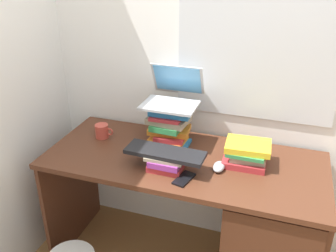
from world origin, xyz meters
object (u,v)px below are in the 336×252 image
Objects in this scene: computer_mouse at (219,167)px; cell_phone at (184,179)px; laptop at (173,94)px; keyboard at (165,153)px; desk at (250,226)px; book_stack_keyboard_riser at (167,161)px; mug at (102,131)px; book_stack_tall at (169,125)px; book_stack_side at (247,153)px.

computer_mouse reaches higher than cell_phone.
keyboard is at bearing -78.74° from laptop.
desk is at bearing 7.64° from computer_mouse.
book_stack_keyboard_riser reaches higher than computer_mouse.
laptop is 0.50m from mug.
desk is 1.03m from mug.
keyboard reaches higher than cell_phone.
book_stack_side is at bearing -11.06° from book_stack_tall.
book_stack_keyboard_riser is at bearing -77.34° from laptop.
desk is 6.02× the size of book_stack_tall.
laptop reaches higher than cell_phone.
book_stack_tall is 2.47× the size of computer_mouse.
book_stack_side is 0.59× the size of keyboard.
desk is 11.39× the size of cell_phone.
book_stack_keyboard_riser is at bearing -164.26° from computer_mouse.
keyboard is (-0.47, -0.10, 0.45)m from desk.
desk is at bearing -6.48° from mug.
book_stack_tall reaches higher than mug.
keyboard is 0.29m from computer_mouse.
laptop is (-0.08, 0.34, 0.24)m from book_stack_keyboard_riser.
mug is (-0.88, 0.03, -0.02)m from book_stack_side.
book_stack_tall reaches higher than computer_mouse.
mug is (-0.75, 0.13, 0.02)m from computer_mouse.
cell_phone reaches higher than desk.
book_stack_tall is at bearing -92.13° from laptop.
computer_mouse is at bearing -10.03° from mug.
book_stack_tall is at bearing 132.94° from cell_phone.
keyboard reaches higher than computer_mouse.
desk is 0.42m from computer_mouse.
book_stack_tall is 0.42m from mug.
book_stack_keyboard_riser is at bearing 8.02° from keyboard.
computer_mouse is 0.76× the size of cell_phone.
book_stack_keyboard_riser is 0.53m from mug.
cell_phone is at bearing -64.86° from laptop.
computer_mouse is 0.77m from mug.
computer_mouse is (-0.19, -0.03, 0.37)m from desk.
cell_phone is (0.61, -0.28, -0.04)m from mug.
keyboard is at bearing -23.48° from mug.
book_stack_side is at bearing -18.43° from laptop.
computer_mouse is (0.27, 0.07, -0.03)m from book_stack_keyboard_riser.
computer_mouse is 0.89× the size of mug.
book_stack_keyboard_riser is (-0.46, -0.10, 0.40)m from desk.
cell_phone is at bearing -28.10° from keyboard.
laptop is at bearing 128.73° from cell_phone.
computer_mouse is at bearing 58.71° from cell_phone.
book_stack_side is 0.44m from keyboard.
laptop is (0.00, 0.06, 0.17)m from book_stack_tall.
computer_mouse is at bearing 17.38° from keyboard.
mug is 0.86× the size of cell_phone.
book_stack_side is at bearing 40.46° from computer_mouse.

